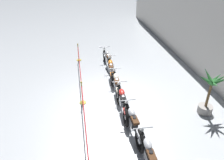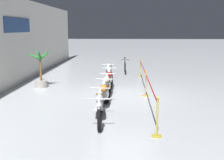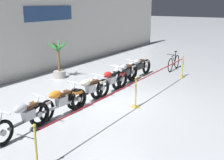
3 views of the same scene
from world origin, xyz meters
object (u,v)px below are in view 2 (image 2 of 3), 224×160
at_px(motorcycle_silver_0, 99,106).
at_px(motorcycle_red_3, 109,81).
at_px(motorcycle_silver_5, 109,71).
at_px(potted_palm_left_of_row, 40,68).
at_px(stanchion_far_left, 148,84).
at_px(stanchion_mid_right, 140,70).
at_px(stanchion_mid_left, 146,87).
at_px(motorcycle_orange_1, 104,96).
at_px(bicycle, 125,67).
at_px(motorcycle_cream_2, 107,87).
at_px(motorcycle_silver_4, 109,75).

distance_m(motorcycle_silver_0, motorcycle_red_3, 4.06).
distance_m(motorcycle_red_3, motorcycle_silver_5, 2.77).
height_order(motorcycle_red_3, potted_palm_left_of_row, potted_palm_left_of_row).
height_order(motorcycle_silver_0, stanchion_far_left, stanchion_far_left).
height_order(potted_palm_left_of_row, stanchion_mid_right, potted_palm_left_of_row).
bearing_deg(stanchion_mid_left, motorcycle_red_3, 62.00).
relative_size(stanchion_far_left, stanchion_mid_right, 8.58).
relative_size(motorcycle_orange_1, stanchion_far_left, 0.25).
height_order(motorcycle_orange_1, bicycle, bicycle).
bearing_deg(motorcycle_silver_0, motorcycle_cream_2, -0.73).
bearing_deg(stanchion_mid_left, bicycle, 8.48).
bearing_deg(motorcycle_cream_2, motorcycle_orange_1, -179.63).
distance_m(bicycle, stanchion_mid_left, 5.92).
relative_size(motorcycle_silver_0, motorcycle_silver_4, 1.00).
distance_m(bicycle, potted_palm_left_of_row, 5.89).
distance_m(motorcycle_silver_0, motorcycle_silver_4, 5.37).
bearing_deg(motorcycle_silver_0, motorcycle_silver_5, 1.15).
xyz_separation_m(motorcycle_silver_0, motorcycle_orange_1, (1.26, -0.04, -0.01)).
height_order(motorcycle_cream_2, stanchion_far_left, stanchion_far_left).
xyz_separation_m(motorcycle_silver_4, stanchion_far_left, (-3.34, -1.62, 0.24)).
relative_size(bicycle, potted_palm_left_of_row, 0.92).
bearing_deg(stanchion_far_left, motorcycle_red_3, 37.22).
bearing_deg(bicycle, motorcycle_silver_5, 159.70).
distance_m(bicycle, stanchion_mid_right, 1.48).
height_order(potted_palm_left_of_row, stanchion_mid_left, potted_palm_left_of_row).
relative_size(potted_palm_left_of_row, stanchion_mid_left, 1.76).
bearing_deg(motorcycle_red_3, potted_palm_left_of_row, 78.63).
bearing_deg(stanchion_mid_right, stanchion_far_left, 180.00).
relative_size(motorcycle_orange_1, motorcycle_silver_4, 1.01).
bearing_deg(motorcycle_red_3, motorcycle_silver_0, 179.39).
bearing_deg(motorcycle_orange_1, bicycle, -4.81).
relative_size(motorcycle_silver_0, stanchion_far_left, 0.25).
height_order(motorcycle_orange_1, stanchion_mid_left, stanchion_mid_left).
relative_size(motorcycle_silver_4, potted_palm_left_of_row, 1.22).
bearing_deg(motorcycle_red_3, stanchion_mid_left, -118.00).
bearing_deg(stanchion_far_left, motorcycle_silver_4, 25.90).
bearing_deg(stanchion_mid_right, motorcycle_silver_0, 168.71).
bearing_deg(motorcycle_cream_2, motorcycle_silver_5, 2.42).
xyz_separation_m(motorcycle_silver_5, stanchion_far_left, (-4.79, -1.71, 0.26)).
bearing_deg(motorcycle_silver_4, motorcycle_red_3, -176.27).
height_order(motorcycle_orange_1, motorcycle_silver_5, motorcycle_silver_5).
relative_size(motorcycle_red_3, stanchion_mid_left, 2.25).
bearing_deg(potted_palm_left_of_row, motorcycle_silver_0, -145.98).
height_order(motorcycle_cream_2, motorcycle_red_3, same).
bearing_deg(motorcycle_silver_5, motorcycle_silver_4, -176.27).
distance_m(motorcycle_silver_5, stanchion_mid_right, 2.03).
xyz_separation_m(stanchion_far_left, stanchion_mid_left, (1.20, 0.00, -0.36)).
relative_size(motorcycle_cream_2, motorcycle_silver_5, 0.99).
relative_size(motorcycle_silver_0, motorcycle_cream_2, 1.03).
bearing_deg(bicycle, motorcycle_silver_4, 168.67).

